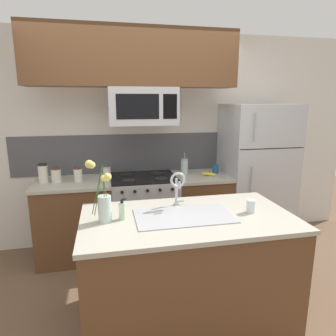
{
  "coord_description": "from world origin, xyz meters",
  "views": [
    {
      "loc": [
        -0.42,
        -2.48,
        1.79
      ],
      "look_at": [
        0.16,
        0.27,
        1.16
      ],
      "focal_mm": 32.0,
      "sensor_mm": 36.0,
      "label": 1
    }
  ],
  "objects": [
    {
      "name": "drinking_glass",
      "position": [
        0.7,
        -0.38,
        0.96
      ],
      "size": [
        0.07,
        0.07,
        0.1
      ],
      "color": "silver",
      "rests_on": "island_counter"
    },
    {
      "name": "back_counter_left",
      "position": [
        -0.79,
        0.9,
        0.46
      ],
      "size": [
        0.86,
        0.65,
        0.91
      ],
      "color": "brown",
      "rests_on": "ground"
    },
    {
      "name": "dish_soap_bottle",
      "position": [
        -0.32,
        -0.31,
        0.98
      ],
      "size": [
        0.06,
        0.05,
        0.16
      ],
      "color": "beige",
      "rests_on": "island_counter"
    },
    {
      "name": "kitchen_sink",
      "position": [
        0.16,
        -0.35,
        0.84
      ],
      "size": [
        0.76,
        0.44,
        0.16
      ],
      "color": "#ADAFB5",
      "rests_on": "island_counter"
    },
    {
      "name": "storage_jar_squat",
      "position": [
        -0.42,
        0.91,
        0.98
      ],
      "size": [
        0.09,
        0.09,
        0.14
      ],
      "color": "silver",
      "rests_on": "back_counter_left"
    },
    {
      "name": "sink_faucet",
      "position": [
        0.16,
        -0.13,
        1.11
      ],
      "size": [
        0.14,
        0.14,
        0.31
      ],
      "color": "#B7BABF",
      "rests_on": "island_counter"
    },
    {
      "name": "back_counter_right",
      "position": [
        0.7,
        0.9,
        0.46
      ],
      "size": [
        0.67,
        0.65,
        0.91
      ],
      "color": "brown",
      "rests_on": "ground"
    },
    {
      "name": "flower_vase",
      "position": [
        -0.45,
        -0.34,
        1.06
      ],
      "size": [
        0.18,
        0.11,
        0.47
      ],
      "color": "silver",
      "rests_on": "island_counter"
    },
    {
      "name": "rear_partition",
      "position": [
        0.3,
        1.28,
        1.3
      ],
      "size": [
        5.2,
        0.1,
        2.6
      ],
      "primitive_type": "cube",
      "color": "silver",
      "rests_on": "ground"
    },
    {
      "name": "stove_range",
      "position": [
        0.0,
        0.9,
        0.46
      ],
      "size": [
        0.76,
        0.64,
        0.93
      ],
      "color": "#B7BABF",
      "rests_on": "ground"
    },
    {
      "name": "ground_plane",
      "position": [
        0.0,
        0.0,
        0.0
      ],
      "size": [
        10.0,
        10.0,
        0.0
      ],
      "primitive_type": "plane",
      "color": "brown"
    },
    {
      "name": "french_press",
      "position": [
        0.51,
        0.96,
        1.01
      ],
      "size": [
        0.09,
        0.09,
        0.27
      ],
      "color": "silver",
      "rests_on": "back_counter_right"
    },
    {
      "name": "upper_cabinet_band",
      "position": [
        -0.09,
        0.85,
        2.23
      ],
      "size": [
        2.23,
        0.34,
        0.6
      ],
      "primitive_type": "cube",
      "color": "brown"
    },
    {
      "name": "coffee_tin",
      "position": [
        0.91,
        0.95,
        0.97
      ],
      "size": [
        0.08,
        0.08,
        0.11
      ],
      "primitive_type": "cylinder",
      "color": "#1E5184",
      "rests_on": "back_counter_right"
    },
    {
      "name": "refrigerator",
      "position": [
        1.43,
        0.92,
        0.88
      ],
      "size": [
        0.82,
        0.74,
        1.75
      ],
      "color": "#B7BABF",
      "rests_on": "ground"
    },
    {
      "name": "banana_bunch",
      "position": [
        0.79,
        0.84,
        0.93
      ],
      "size": [
        0.19,
        0.12,
        0.08
      ],
      "color": "yellow",
      "rests_on": "back_counter_right"
    },
    {
      "name": "microwave",
      "position": [
        0.0,
        0.88,
        1.73
      ],
      "size": [
        0.74,
        0.4,
        0.4
      ],
      "color": "#B7BABF"
    },
    {
      "name": "storage_jar_tall",
      "position": [
        -1.11,
        0.93,
        1.02
      ],
      "size": [
        0.1,
        0.1,
        0.21
      ],
      "color": "silver",
      "rests_on": "back_counter_left"
    },
    {
      "name": "storage_jar_short",
      "position": [
        -0.74,
        0.9,
        0.99
      ],
      "size": [
        0.09,
        0.09,
        0.16
      ],
      "color": "silver",
      "rests_on": "back_counter_left"
    },
    {
      "name": "splash_band",
      "position": [
        0.0,
        1.22,
        1.15
      ],
      "size": [
        3.05,
        0.01,
        0.48
      ],
      "primitive_type": "cube",
      "color": "#4C4C51",
      "rests_on": "rear_partition"
    },
    {
      "name": "storage_jar_medium",
      "position": [
        -0.97,
        0.92,
        0.99
      ],
      "size": [
        0.11,
        0.11,
        0.16
      ],
      "color": "silver",
      "rests_on": "back_counter_left"
    },
    {
      "name": "island_counter",
      "position": [
        0.19,
        -0.35,
        0.46
      ],
      "size": [
        1.66,
        0.92,
        0.91
      ],
      "color": "brown",
      "rests_on": "ground"
    }
  ]
}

